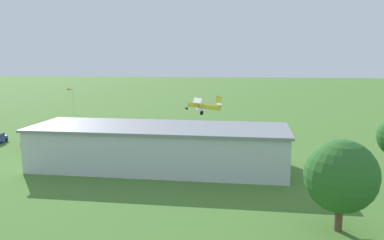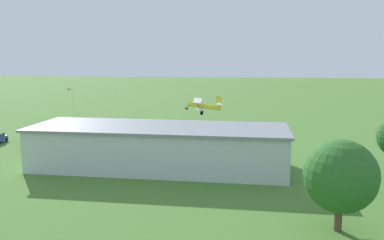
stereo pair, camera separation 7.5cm
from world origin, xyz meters
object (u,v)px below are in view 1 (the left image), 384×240
(car_silver, at_px, (69,141))
(tree_behind_hangar_right, at_px, (341,176))
(hangar, at_px, (159,147))
(windsock, at_px, (71,91))
(biplane, at_px, (202,105))
(person_walking_on_apron, at_px, (86,137))
(car_red, at_px, (33,142))
(person_near_hangar_door, at_px, (115,136))

(car_silver, height_order, tree_behind_hangar_right, tree_behind_hangar_right)
(hangar, xyz_separation_m, car_silver, (17.38, -11.22, -2.05))
(hangar, relative_size, windsock, 5.17)
(hangar, height_order, biplane, biplane)
(biplane, height_order, person_walking_on_apron, biplane)
(biplane, xyz_separation_m, car_red, (27.09, 15.40, -4.51))
(tree_behind_hangar_right, bearing_deg, hangar, -42.96)
(car_silver, height_order, person_walking_on_apron, car_silver)
(car_silver, height_order, windsock, windsock)
(biplane, bearing_deg, hangar, 81.72)
(person_walking_on_apron, relative_size, tree_behind_hangar_right, 0.19)
(car_red, bearing_deg, biplane, -150.39)
(hangar, relative_size, person_walking_on_apron, 22.13)
(person_near_hangar_door, bearing_deg, person_walking_on_apron, 20.06)
(windsock, bearing_deg, person_walking_on_apron, 116.62)
(car_red, bearing_deg, hangar, 155.98)
(hangar, bearing_deg, biplane, -98.28)
(biplane, bearing_deg, car_silver, 34.61)
(tree_behind_hangar_right, bearing_deg, person_near_hangar_door, -48.90)
(biplane, distance_m, car_red, 31.49)
(car_silver, xyz_separation_m, person_near_hangar_door, (-5.99, -5.94, -0.05))
(tree_behind_hangar_right, bearing_deg, car_silver, -38.49)
(person_walking_on_apron, distance_m, person_near_hangar_door, 4.94)
(hangar, bearing_deg, car_red, -24.02)
(car_silver, height_order, person_near_hangar_door, car_silver)
(windsock, bearing_deg, hangar, 123.99)
(person_walking_on_apron, bearing_deg, windsock, -63.38)
(hangar, bearing_deg, car_silver, -32.84)
(person_walking_on_apron, xyz_separation_m, person_near_hangar_door, (-4.64, -1.70, 0.01))
(hangar, relative_size, person_near_hangar_door, 21.98)
(car_silver, bearing_deg, windsock, -67.89)
(hangar, bearing_deg, tree_behind_hangar_right, 137.04)
(car_silver, distance_m, car_red, 6.02)
(car_silver, distance_m, person_near_hangar_door, 8.44)
(biplane, xyz_separation_m, person_near_hangar_door, (15.14, 8.65, -4.59))
(person_near_hangar_door, height_order, tree_behind_hangar_right, tree_behind_hangar_right)
(car_red, xyz_separation_m, person_near_hangar_door, (-11.95, -6.75, -0.08))
(hangar, xyz_separation_m, windsock, (32.26, -47.85, 2.99))
(biplane, distance_m, car_silver, 26.08)
(person_walking_on_apron, bearing_deg, person_near_hangar_door, -159.94)
(hangar, height_order, windsock, windsock)
(biplane, relative_size, person_near_hangar_door, 5.61)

